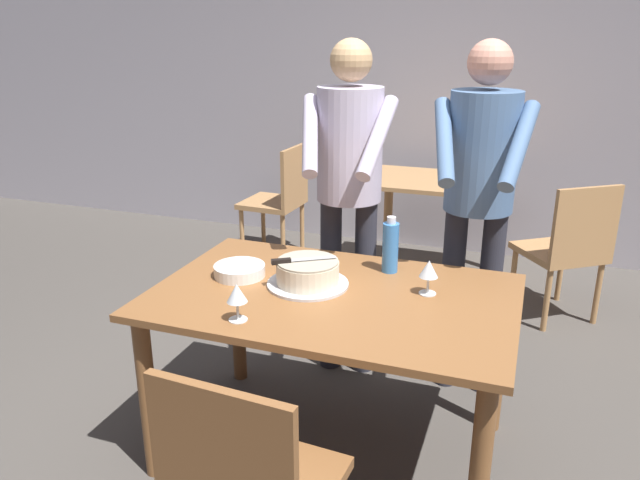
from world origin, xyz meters
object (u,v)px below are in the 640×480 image
object	(u,v)px
cake_knife	(290,261)
person_standing_beside	(479,184)
background_table	(438,201)
wine_glass_near	(237,294)
person_cutting_cake	(349,175)
cake_on_platter	(308,274)
water_bottle	(390,247)
background_chair_1	(568,247)
background_chair_0	(280,197)
main_dining_table	(333,318)
plate_stack	(240,271)
wine_glass_far	(429,270)

from	to	relation	value
cake_knife	person_standing_beside	world-z (taller)	person_standing_beside
background_table	wine_glass_near	bearing A→B (deg)	-97.38
person_cutting_cake	cake_on_platter	bearing A→B (deg)	-87.88
water_bottle	background_chair_1	bearing A→B (deg)	60.16
cake_knife	wine_glass_near	world-z (taller)	wine_glass_near
water_bottle	background_table	world-z (taller)	water_bottle
background_table	background_chair_1	world-z (taller)	background_chair_1
background_chair_0	background_chair_1	world-z (taller)	same
main_dining_table	background_chair_1	world-z (taller)	background_chair_1
person_cutting_cake	wine_glass_near	bearing A→B (deg)	-95.68
plate_stack	wine_glass_far	world-z (taller)	wine_glass_far
wine_glass_far	cake_knife	bearing A→B (deg)	-167.52
main_dining_table	plate_stack	bearing A→B (deg)	175.24
plate_stack	cake_on_platter	bearing A→B (deg)	0.98
background_chair_1	person_cutting_cake	bearing A→B (deg)	-137.44
wine_glass_near	background_chair_0	world-z (taller)	background_chair_0
background_chair_1	cake_on_platter	bearing A→B (deg)	-123.13
main_dining_table	plate_stack	size ratio (longest dim) A/B	6.58
main_dining_table	cake_on_platter	distance (m)	0.21
cake_knife	plate_stack	world-z (taller)	cake_knife
background_table	cake_on_platter	bearing A→B (deg)	-95.35
person_cutting_cake	person_standing_beside	world-z (taller)	same
cake_knife	background_table	size ratio (longest dim) A/B	0.24
background_chair_0	water_bottle	bearing A→B (deg)	-54.59
main_dining_table	person_standing_beside	xyz separation A→B (m)	(0.47, 0.71, 0.44)
water_bottle	person_standing_beside	world-z (taller)	person_standing_beside
cake_knife	person_standing_beside	xyz separation A→B (m)	(0.66, 0.71, 0.21)
person_cutting_cake	background_chair_1	distance (m)	1.60
background_chair_0	person_standing_beside	bearing A→B (deg)	-41.74
main_dining_table	wine_glass_near	xyz separation A→B (m)	(-0.25, -0.35, 0.21)
cake_knife	person_cutting_cake	xyz separation A→B (m)	(0.04, 0.68, 0.21)
wine_glass_near	main_dining_table	bearing A→B (deg)	53.89
cake_on_platter	person_standing_beside	xyz separation A→B (m)	(0.60, 0.67, 0.27)
cake_on_platter	background_chair_1	xyz separation A→B (m)	(1.08, 1.65, -0.31)
cake_knife	water_bottle	bearing A→B (deg)	41.63
cake_knife	background_table	distance (m)	2.18
cake_on_platter	plate_stack	distance (m)	0.31
wine_glass_far	water_bottle	xyz separation A→B (m)	(-0.20, 0.18, 0.01)
cake_knife	wine_glass_near	distance (m)	0.35
background_table	background_chair_0	world-z (taller)	background_chair_0
cake_knife	person_cutting_cake	bearing A→B (deg)	86.91
cake_on_platter	background_chair_0	size ratio (longest dim) A/B	0.38
person_standing_beside	background_chair_0	xyz separation A→B (m)	(-1.65, 1.47, -0.58)
wine_glass_near	background_chair_0	xyz separation A→B (m)	(-0.93, 2.53, -0.36)
cake_knife	background_chair_0	xyz separation A→B (m)	(-0.99, 2.18, -0.37)
background_chair_0	main_dining_table	bearing A→B (deg)	-61.67
cake_knife	person_standing_beside	bearing A→B (deg)	46.97
person_standing_beside	background_chair_1	distance (m)	1.24
person_standing_beside	cake_on_platter	bearing A→B (deg)	-131.92
cake_on_platter	wine_glass_far	size ratio (longest dim) A/B	2.36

